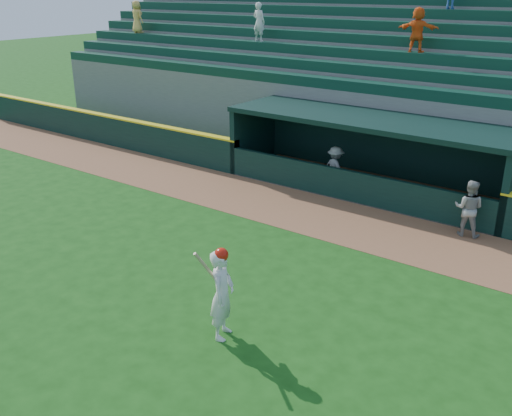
# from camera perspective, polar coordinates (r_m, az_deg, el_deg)

# --- Properties ---
(ground) EXTENTS (120.00, 120.00, 0.00)m
(ground) POSITION_cam_1_polar(r_m,az_deg,el_deg) (13.35, -4.12, -7.23)
(ground) COLOR #164812
(ground) RESTS_ON ground
(warning_track) EXTENTS (40.00, 3.00, 0.01)m
(warning_track) POSITION_cam_1_polar(r_m,az_deg,el_deg) (16.99, 6.63, -0.78)
(warning_track) COLOR brown
(warning_track) RESTS_ON ground
(field_wall_left) EXTENTS (15.50, 0.30, 1.20)m
(field_wall_left) POSITION_cam_1_polar(r_m,az_deg,el_deg) (25.85, -15.66, 7.73)
(field_wall_left) COLOR black
(field_wall_left) RESTS_ON ground
(wall_stripe_left) EXTENTS (15.50, 0.32, 0.06)m
(wall_stripe_left) POSITION_cam_1_polar(r_m,az_deg,el_deg) (25.71, -15.80, 9.09)
(wall_stripe_left) COLOR yellow
(wall_stripe_left) RESTS_ON field_wall_left
(dugout_player_front) EXTENTS (0.83, 0.68, 1.57)m
(dugout_player_front) POSITION_cam_1_polar(r_m,az_deg,el_deg) (16.36, 20.50, -0.02)
(dugout_player_front) COLOR #9B9B96
(dugout_player_front) RESTS_ON ground
(dugout_player_inside) EXTENTS (1.09, 0.87, 1.47)m
(dugout_player_inside) POSITION_cam_1_polar(r_m,az_deg,el_deg) (19.03, 7.93, 3.95)
(dugout_player_inside) COLOR #A1A09B
(dugout_player_inside) RESTS_ON ground
(dugout) EXTENTS (9.40, 2.80, 2.46)m
(dugout) POSITION_cam_1_polar(r_m,az_deg,el_deg) (19.18, 11.50, 5.81)
(dugout) COLOR slate
(dugout) RESTS_ON ground
(stands) EXTENTS (34.50, 6.25, 7.58)m
(stands) POSITION_cam_1_polar(r_m,az_deg,el_deg) (23.07, 16.80, 10.62)
(stands) COLOR slate
(stands) RESTS_ON ground
(batter_at_plate) EXTENTS (0.64, 0.86, 1.90)m
(batter_at_plate) POSITION_cam_1_polar(r_m,az_deg,el_deg) (10.94, -3.41, -8.49)
(batter_at_plate) COLOR silver
(batter_at_plate) RESTS_ON ground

